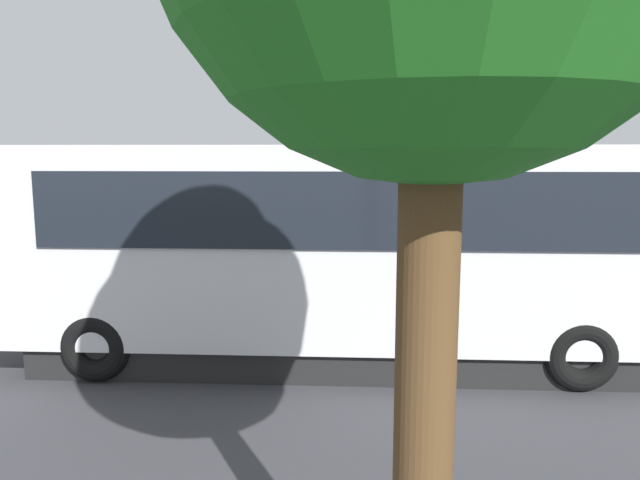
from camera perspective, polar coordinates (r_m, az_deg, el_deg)
ground_plane at (r=14.30m, az=7.04°, el=-4.42°), size 80.00×80.00×0.00m
tour_bus at (r=9.00m, az=1.45°, el=-1.28°), size 9.42×2.69×3.25m
spectator_far_left at (r=12.26m, az=15.42°, el=-2.14°), size 0.57×0.33×1.66m
spectator_left at (r=11.78m, az=9.87°, el=-1.87°), size 0.58×0.34×1.81m
spectator_centre at (r=11.91m, az=3.71°, el=-1.84°), size 0.57×0.38×1.75m
spectator_right at (r=12.05m, az=-2.98°, el=-1.58°), size 0.58×0.35×1.79m
spectator_far_right at (r=12.24m, az=-8.52°, el=-1.49°), size 0.58×0.38×1.78m
parked_motorcycle_silver at (r=11.69m, az=-15.61°, el=-5.14°), size 2.05×0.58×0.99m
parked_motorcycle_dark at (r=12.15m, az=25.40°, el=-5.14°), size 2.05×0.58×0.99m
stunt_motorcycle at (r=17.06m, az=-4.29°, el=1.31°), size 1.82×0.78×1.93m
bay_line_a at (r=15.11m, az=17.70°, el=-4.06°), size 0.29×4.40×0.01m
bay_line_b at (r=14.65m, az=8.45°, el=-4.13°), size 0.30×4.51×0.01m
bay_line_c at (r=14.58m, az=-1.13°, el=-4.09°), size 0.26×3.65×0.01m
bay_line_d at (r=14.92m, az=-10.53°, el=-3.95°), size 0.29×4.45×0.01m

